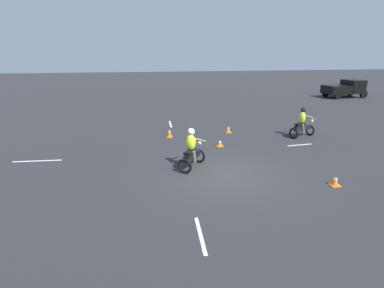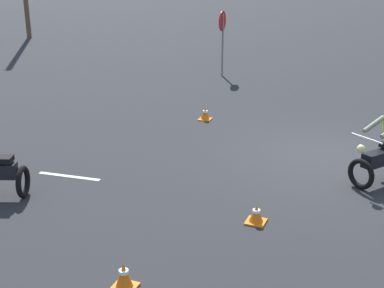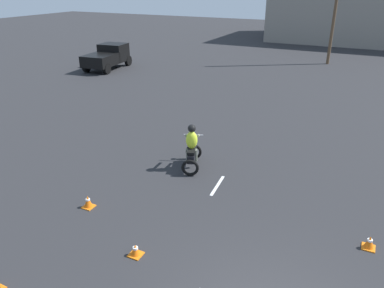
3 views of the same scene
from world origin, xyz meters
name	(u,v)px [view 3 (image 3 of 3)]	position (x,y,z in m)	size (l,w,h in m)	color
motorcycle_rider_background	(192,149)	(-4.30, 5.55, 0.73)	(1.08, 1.55, 1.66)	black
pickup_truck	(108,56)	(-17.19, 17.38, 0.93)	(2.36, 4.31, 1.73)	black
traffic_cone_near_left	(88,202)	(-5.90, 1.90, 0.18)	(0.32, 0.32, 0.38)	orange
traffic_cone_near_right	(369,243)	(1.62, 3.57, 0.17)	(0.32, 0.32, 0.35)	orange
traffic_cone_mid_center	(136,250)	(-3.45, 0.76, 0.15)	(0.32, 0.32, 0.31)	orange
lane_stripe_n	(217,185)	(-2.97, 4.76, 0.00)	(0.10, 1.34, 0.01)	silver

